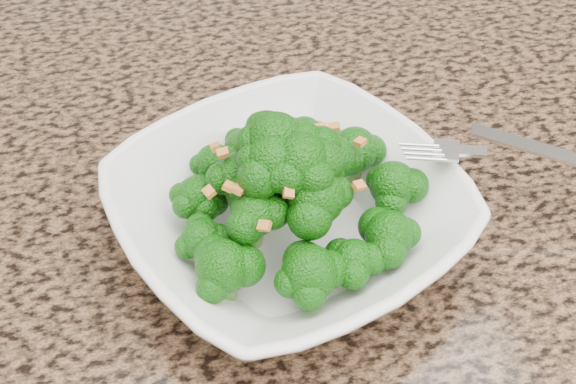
{
  "coord_description": "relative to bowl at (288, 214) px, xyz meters",
  "views": [
    {
      "loc": [
        -0.17,
        -0.1,
        1.29
      ],
      "look_at": [
        -0.1,
        0.23,
        0.95
      ],
      "focal_mm": 45.0,
      "sensor_mm": 36.0,
      "label": 1
    }
  ],
  "objects": [
    {
      "name": "granite_counter",
      "position": [
        0.1,
        0.07,
        -0.04
      ],
      "size": [
        1.64,
        1.04,
        0.03
      ],
      "primitive_type": "cube",
      "color": "brown",
      "rests_on": "cabinet"
    },
    {
      "name": "bowl",
      "position": [
        0.0,
        0.0,
        0.0
      ],
      "size": [
        0.3,
        0.3,
        0.06
      ],
      "primitive_type": "imported",
      "rotation": [
        0.0,
        0.0,
        0.38
      ],
      "color": "white",
      "rests_on": "granite_counter"
    },
    {
      "name": "broccoli_pile",
      "position": [
        0.0,
        0.0,
        0.06
      ],
      "size": [
        0.2,
        0.2,
        0.07
      ],
      "primitive_type": null,
      "color": "#125E0A",
      "rests_on": "bowl"
    },
    {
      "name": "garlic_topping",
      "position": [
        0.0,
        0.0,
        0.1
      ],
      "size": [
        0.12,
        0.12,
        0.01
      ],
      "primitive_type": null,
      "color": "orange",
      "rests_on": "broccoli_pile"
    },
    {
      "name": "fork",
      "position": [
        0.13,
        -0.0,
        0.03
      ],
      "size": [
        0.17,
        0.1,
        0.01
      ],
      "primitive_type": null,
      "rotation": [
        0.0,
        0.0,
        -0.42
      ],
      "color": "silver",
      "rests_on": "bowl"
    }
  ]
}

